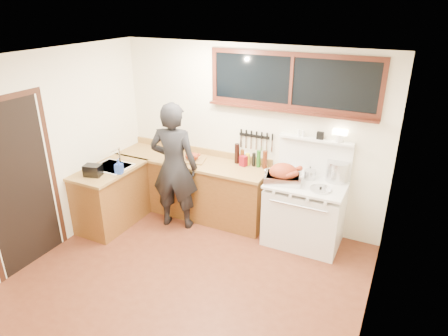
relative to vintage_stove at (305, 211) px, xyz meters
The scene contains 20 objects.
ground_plane 1.79m from the vintage_stove, 125.36° to the right, with size 4.00×3.50×0.02m, color #592817.
room_shell 2.10m from the vintage_stove, 125.36° to the right, with size 4.10×3.60×2.65m.
counter_back 1.80m from the vintage_stove, behind, with size 2.44×0.64×1.00m.
counter_left 2.81m from the vintage_stove, 163.77° to the right, with size 0.64×1.09×0.90m.
sink_unit 2.80m from the vintage_stove, 165.18° to the right, with size 0.50×0.45×0.37m.
vintage_stove is the anchor object (origin of this frame).
back_window 1.67m from the vintage_stove, 142.47° to the left, with size 2.32×0.13×0.77m.
left_doorway 3.63m from the vintage_stove, 146.76° to the right, with size 0.02×1.04×2.17m.
knife_strip 1.26m from the vintage_stove, 160.09° to the left, with size 0.52×0.03×0.28m.
man 1.92m from the vintage_stove, 167.84° to the right, with size 0.77×0.59×1.88m.
soap_bottle 2.63m from the vintage_stove, 160.73° to the right, with size 0.12×0.12×0.21m.
toaster 2.95m from the vintage_stove, 158.42° to the right, with size 0.26×0.21×0.16m.
cutting_board 1.82m from the vintage_stove, behind, with size 0.44×0.37×0.14m.
roast_turkey 0.62m from the vintage_stove, 160.44° to the right, with size 0.55×0.46×0.26m.
stockpot 0.70m from the vintage_stove, 36.36° to the left, with size 0.39×0.39×0.27m.
saucepan 0.51m from the vintage_stove, 92.92° to the left, with size 0.20×0.29×0.12m.
pot_lid 0.51m from the vintage_stove, 32.13° to the right, with size 0.30×0.30×0.04m.
coffee_tin 1.13m from the vintage_stove, behind, with size 0.12×0.11×0.15m.
pitcher 1.18m from the vintage_stove, 165.71° to the left, with size 0.10×0.10×0.16m.
bottle_cluster 1.09m from the vintage_stove, 166.52° to the left, with size 0.51×0.07×0.30m.
Camera 1 is at (2.11, -3.35, 3.15)m, focal length 32.00 mm.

